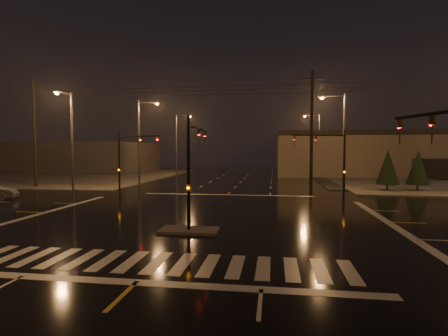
{
  "coord_description": "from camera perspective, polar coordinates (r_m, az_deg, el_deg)",
  "views": [
    {
      "loc": [
        4.36,
        -21.46,
        4.26
      ],
      "look_at": [
        0.95,
        2.25,
        3.0
      ],
      "focal_mm": 28.0,
      "sensor_mm": 36.0,
      "label": 1
    }
  ],
  "objects": [
    {
      "name": "ground",
      "position": [
        22.3,
        -3.26,
        -8.0
      ],
      "size": [
        140.0,
        140.0,
        0.0
      ],
      "primitive_type": "plane",
      "color": "black",
      "rests_on": "ground"
    },
    {
      "name": "sidewalk_nw",
      "position": [
        62.02,
        -25.48,
        -1.17
      ],
      "size": [
        36.0,
        36.0,
        0.12
      ],
      "primitive_type": "cube",
      "color": "#423F3B",
      "rests_on": "ground"
    },
    {
      "name": "median_island",
      "position": [
        18.47,
        -5.77,
        -10.09
      ],
      "size": [
        3.0,
        1.6,
        0.15
      ],
      "primitive_type": "cube",
      "color": "#423F3B",
      "rests_on": "ground"
    },
    {
      "name": "crosswalk",
      "position": [
        13.86,
        -10.93,
        -14.91
      ],
      "size": [
        15.0,
        2.6,
        0.01
      ],
      "primitive_type": "cube",
      "color": "beige",
      "rests_on": "ground"
    },
    {
      "name": "stop_bar_near",
      "position": [
        12.1,
        -14.18,
        -17.66
      ],
      "size": [
        16.0,
        0.5,
        0.01
      ],
      "primitive_type": "cube",
      "color": "beige",
      "rests_on": "ground"
    },
    {
      "name": "stop_bar_far",
      "position": [
        33.02,
        0.54,
        -4.39
      ],
      "size": [
        16.0,
        0.5,
        0.01
      ],
      "primitive_type": "cube",
      "color": "beige",
      "rests_on": "ground"
    },
    {
      "name": "retail_building",
      "position": [
        74.08,
        32.65,
        2.21
      ],
      "size": [
        60.2,
        28.3,
        7.2
      ],
      "color": "#776755",
      "rests_on": "ground"
    },
    {
      "name": "commercial_block",
      "position": [
        74.69,
        -23.62,
        1.63
      ],
      "size": [
        30.0,
        18.0,
        5.6
      ],
      "primitive_type": "cube",
      "color": "#3F3837",
      "rests_on": "ground"
    },
    {
      "name": "signal_mast_median",
      "position": [
        18.9,
        -5.14,
        1.46
      ],
      "size": [
        0.25,
        4.59,
        6.0
      ],
      "color": "black",
      "rests_on": "ground"
    },
    {
      "name": "signal_mast_ne",
      "position": [
        32.01,
        17.44,
        2.03
      ],
      "size": [
        4.84,
        1.86,
        6.0
      ],
      "color": "black",
      "rests_on": "ground"
    },
    {
      "name": "signal_mast_nw",
      "position": [
        34.5,
        -15.5,
        2.12
      ],
      "size": [
        4.84,
        1.86,
        6.0
      ],
      "color": "black",
      "rests_on": "ground"
    },
    {
      "name": "streetlight_1",
      "position": [
        42.44,
        -13.35,
        5.01
      ],
      "size": [
        2.77,
        0.32,
        10.0
      ],
      "color": "#38383A",
      "rests_on": "ground"
    },
    {
      "name": "streetlight_2",
      "position": [
        57.61,
        -7.49,
        4.51
      ],
      "size": [
        2.77,
        0.32,
        10.0
      ],
      "color": "#38383A",
      "rests_on": "ground"
    },
    {
      "name": "streetlight_3",
      "position": [
        38.1,
        18.58,
        5.17
      ],
      "size": [
        2.77,
        0.32,
        10.0
      ],
      "color": "#38383A",
      "rests_on": "ground"
    },
    {
      "name": "streetlight_4",
      "position": [
        57.88,
        15.01,
        4.43
      ],
      "size": [
        2.77,
        0.32,
        10.0
      ],
      "color": "#38383A",
      "rests_on": "ground"
    },
    {
      "name": "streetlight_5",
      "position": [
        38.5,
        -23.84,
        5.05
      ],
      "size": [
        0.32,
        2.77,
        10.0
      ],
      "color": "#38383A",
      "rests_on": "ground"
    },
    {
      "name": "utility_pole_0",
      "position": [
        44.22,
        -28.53,
        5.07
      ],
      "size": [
        2.2,
        0.32,
        12.0
      ],
      "color": "black",
      "rests_on": "ground"
    },
    {
      "name": "utility_pole_1",
      "position": [
        35.69,
        14.11,
        5.92
      ],
      "size": [
        2.2,
        0.32,
        12.0
      ],
      "color": "black",
      "rests_on": "ground"
    },
    {
      "name": "conifer_0",
      "position": [
        39.45,
        25.16,
        0.15
      ],
      "size": [
        2.3,
        2.3,
        4.29
      ],
      "color": "black",
      "rests_on": "ground"
    },
    {
      "name": "conifer_1",
      "position": [
        40.87,
        29.08,
        0.11
      ],
      "size": [
        2.26,
        2.26,
        4.23
      ],
      "color": "black",
      "rests_on": "ground"
    },
    {
      "name": "car_parked",
      "position": [
        57.22,
        30.75,
        -0.86
      ],
      "size": [
        3.66,
        5.22,
        1.65
      ],
      "primitive_type": "imported",
      "rotation": [
        0.0,
        0.0,
        0.4
      ],
      "color": "black",
      "rests_on": "ground"
    }
  ]
}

